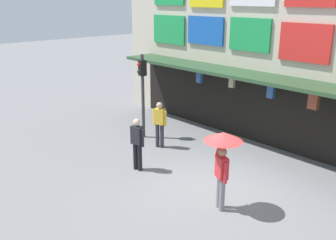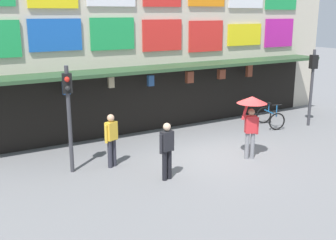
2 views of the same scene
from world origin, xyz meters
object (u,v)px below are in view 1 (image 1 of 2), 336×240
pedestrian_in_white (137,141)px  pedestrian_in_red (160,122)px  traffic_light_near (142,83)px  pedestrian_with_umbrella (223,149)px

pedestrian_in_white → pedestrian_in_red: 1.98m
traffic_light_near → pedestrian_in_white: traffic_light_near is taller
pedestrian_in_red → pedestrian_with_umbrella: size_ratio=0.81×
traffic_light_near → pedestrian_with_umbrella: bearing=-18.9°
pedestrian_in_white → pedestrian_in_red: bearing=118.3°
traffic_light_near → pedestrian_in_red: (1.20, -0.22, -1.19)m
pedestrian_in_white → traffic_light_near: bearing=137.5°
pedestrian_in_white → pedestrian_with_umbrella: pedestrian_with_umbrella is taller
traffic_light_near → pedestrian_in_red: 1.71m
pedestrian_in_white → pedestrian_with_umbrella: 3.30m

